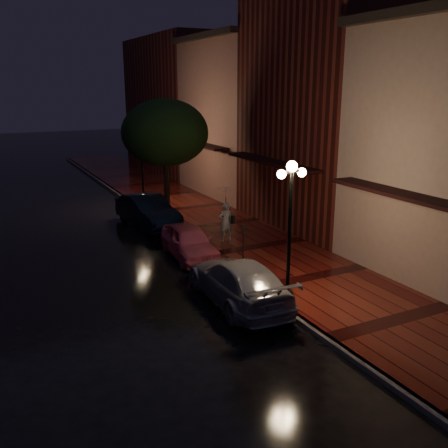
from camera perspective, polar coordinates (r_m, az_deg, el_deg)
ground at (r=19.59m, az=-1.85°, el=-3.91°), size 120.00×120.00×0.00m
sidewalk at (r=20.57m, az=3.83°, el=-2.76°), size 4.50×60.00×0.15m
curb at (r=19.57m, az=-1.86°, el=-3.71°), size 0.25×60.00×0.15m
storefront_mid at (r=23.90m, az=11.64°, el=12.80°), size 5.00×8.00×11.00m
storefront_far at (r=30.63m, az=2.06°, el=11.78°), size 5.00×8.00×9.00m
storefront_extra at (r=39.64m, az=-5.13°, el=13.32°), size 5.00×12.00×10.00m
streetlamp_near at (r=14.82m, az=7.54°, el=0.04°), size 0.96×0.36×4.31m
streetlamp_far at (r=27.29m, az=-9.35°, el=7.10°), size 0.96×0.36×4.31m
street_tree at (r=24.34m, az=-6.72°, el=10.09°), size 4.16×4.16×5.80m
pink_car at (r=19.52m, az=-3.99°, el=-2.03°), size 1.80×3.88×1.28m
navy_car at (r=24.05m, az=-8.71°, el=1.49°), size 2.06×4.70×1.50m
silver_car at (r=15.51m, az=1.67°, el=-6.58°), size 2.21×4.86×1.38m
woman_with_umbrella at (r=20.71m, az=0.22°, el=2.12°), size 0.98×1.00×2.37m
parking_meter at (r=18.75m, az=2.23°, el=-1.67°), size 0.14×0.11×1.37m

